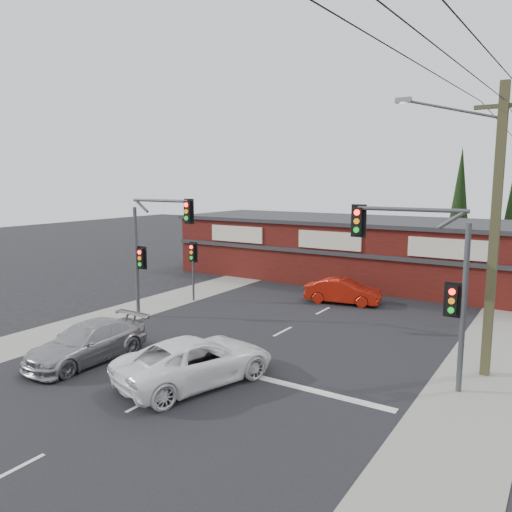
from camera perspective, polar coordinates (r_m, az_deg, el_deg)
The scene contains 16 objects.
ground at distance 20.01m, azimuth -2.06°, elevation -11.22°, with size 120.00×120.00×0.00m, color black.
road_strip at distance 24.09m, azimuth 4.75°, elevation -7.76°, with size 14.00×70.00×0.01m, color black.
verge_left at distance 28.88m, azimuth -10.40°, elevation -5.09°, with size 3.00×70.00×0.02m, color gray.
verge_right at distance 21.70m, azimuth 25.39°, elevation -10.44°, with size 3.00×70.00×0.02m, color gray.
stop_line at distance 17.13m, azimuth 5.00°, elevation -14.71°, with size 6.50×0.35×0.01m, color silver.
white_suv at distance 17.34m, azimuth -6.85°, elevation -11.74°, with size 2.57×5.56×1.55m, color white.
silver_suv at distance 20.18m, azimuth -18.74°, elevation -9.35°, with size 2.02×4.96×1.44m, color #9EA0A3.
red_sedan at distance 28.25m, azimuth 9.90°, elevation -3.99°, with size 1.44×4.14×1.37m, color #A01709.
lane_dashes at distance 26.58m, azimuth 7.66°, elevation -6.22°, with size 0.12×53.35×0.01m.
shop_building at distance 34.83m, azimuth 12.55°, elevation 0.74°, with size 27.30×8.40×4.22m.
conifer_near at distance 40.16m, azimuth 22.26°, elevation 6.12°, with size 1.80×1.80×9.25m.
traffic_mast_left at distance 24.64m, azimuth -11.84°, elevation 1.78°, with size 3.77×0.27×5.97m.
traffic_mast_right at distance 17.17m, azimuth 19.13°, elevation -1.39°, with size 3.96×0.27×5.97m.
pedestal_signal at distance 28.31m, azimuth -7.22°, elevation -0.35°, with size 0.55×0.27×3.38m.
utility_pole at distance 18.68m, azimuth 25.26°, elevation 3.52°, with size 4.38×0.59×10.00m.
power_lines at distance 13.40m, azimuth 23.64°, elevation 17.59°, with size 2.01×29.00×1.22m.
Camera 1 is at (10.69, -15.49, 6.79)m, focal length 35.00 mm.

